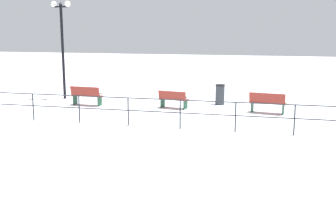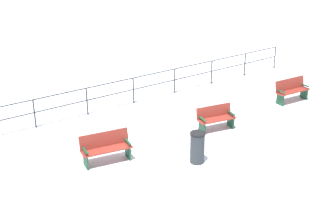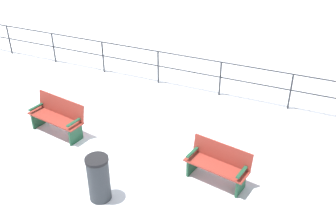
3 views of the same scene
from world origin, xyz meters
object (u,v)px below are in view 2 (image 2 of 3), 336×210
bench_second (106,147)px  trash_bin (197,147)px  bench_third (216,118)px  bench_fourth (292,90)px

bench_second → trash_bin: trash_bin is taller
bench_third → bench_second: bearing=-81.4°
bench_third → trash_bin: size_ratio=1.44×
bench_second → bench_fourth: bearing=100.3°
bench_fourth → trash_bin: trash_bin is taller
bench_second → trash_bin: bearing=63.9°
bench_third → trash_bin: trash_bin is taller
trash_bin → bench_fourth: bearing=105.7°
bench_third → bench_fourth: bearing=104.2°
bench_fourth → bench_second: bearing=-85.3°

